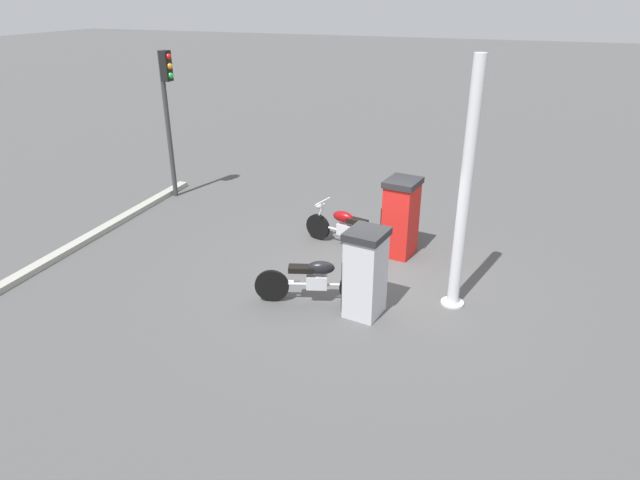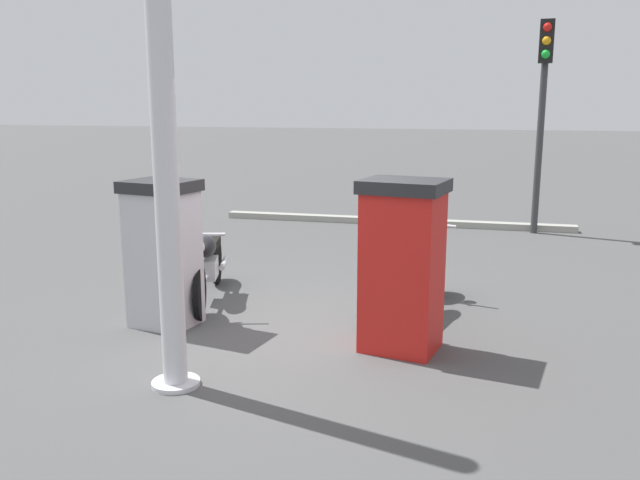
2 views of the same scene
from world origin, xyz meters
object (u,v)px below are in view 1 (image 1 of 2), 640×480
Objects in this scene: motorcycle_near_pump at (346,228)px; roadside_traffic_light at (167,100)px; motorcycle_far_pump at (316,279)px; fuel_pump_near at (401,217)px; fuel_pump_far at (365,273)px; canopy_support_pole at (465,195)px.

motorcycle_near_pump is 0.55× the size of roadside_traffic_light.
motorcycle_near_pump is at bearing -84.36° from motorcycle_far_pump.
roadside_traffic_light reaches higher than fuel_pump_near.
motorcycle_near_pump is at bearing 164.72° from roadside_traffic_light.
motorcycle_near_pump is at bearing 2.89° from fuel_pump_near.
roadside_traffic_light is (6.37, -3.88, 1.76)m from fuel_pump_far.
roadside_traffic_light is 0.88× the size of canopy_support_pole.
fuel_pump_near reaches higher than fuel_pump_far.
fuel_pump_far is at bearing 176.10° from motorcycle_far_pump.
canopy_support_pole is at bearing -160.69° from motorcycle_far_pump.
canopy_support_pole is at bearing 129.61° from fuel_pump_near.
motorcycle_far_pump is (-0.24, 2.39, 0.02)m from motorcycle_near_pump.
roadside_traffic_light is at bearing -21.35° from canopy_support_pole.
motorcycle_far_pump is 2.87m from canopy_support_pole.
canopy_support_pole reaches higher than fuel_pump_near.
motorcycle_near_pump is 0.49× the size of canopy_support_pole.
roadside_traffic_light is (6.37, -1.37, 1.72)m from fuel_pump_near.
roadside_traffic_light is at bearing -31.35° from fuel_pump_far.
fuel_pump_near is 1.06× the size of fuel_pump_far.
fuel_pump_near is 2.46m from canopy_support_pole.
fuel_pump_near is at bearing -110.22° from motorcycle_far_pump.
fuel_pump_far is 2.04m from canopy_support_pole.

